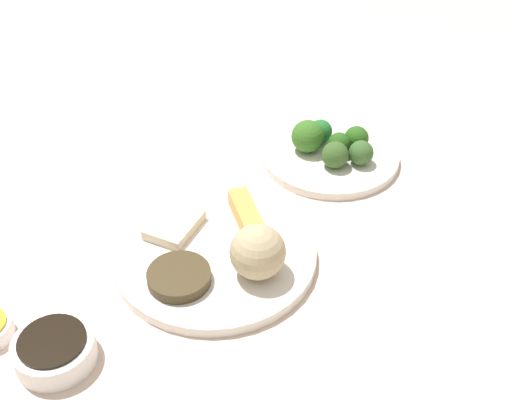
% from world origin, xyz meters
% --- Properties ---
extents(tabletop, '(2.20, 2.20, 0.02)m').
position_xyz_m(tabletop, '(0.00, 0.00, 0.01)').
color(tabletop, beige).
rests_on(tabletop, ground).
extents(main_plate, '(0.28, 0.28, 0.02)m').
position_xyz_m(main_plate, '(-0.01, 0.02, 0.03)').
color(main_plate, white).
rests_on(main_plate, tabletop).
extents(rice_scoop, '(0.07, 0.07, 0.07)m').
position_xyz_m(rice_scoop, '(0.05, -0.02, 0.07)').
color(rice_scoop, tan).
rests_on(rice_scoop, main_plate).
extents(spring_roll, '(0.06, 0.10, 0.03)m').
position_xyz_m(spring_roll, '(0.04, 0.08, 0.05)').
color(spring_roll, gold).
rests_on(spring_roll, main_plate).
extents(crab_rangoon_wonton, '(0.09, 0.10, 0.02)m').
position_xyz_m(crab_rangoon_wonton, '(-0.07, 0.06, 0.04)').
color(crab_rangoon_wonton, beige).
rests_on(crab_rangoon_wonton, main_plate).
extents(stir_fry_heap, '(0.08, 0.08, 0.02)m').
position_xyz_m(stir_fry_heap, '(-0.05, -0.04, 0.04)').
color(stir_fry_heap, '#44361F').
rests_on(stir_fry_heap, main_plate).
extents(broccoli_plate, '(0.23, 0.23, 0.01)m').
position_xyz_m(broccoli_plate, '(0.18, 0.26, 0.03)').
color(broccoli_plate, white).
rests_on(broccoli_plate, tabletop).
extents(broccoli_floret_0, '(0.05, 0.05, 0.05)m').
position_xyz_m(broccoli_floret_0, '(0.14, 0.27, 0.06)').
color(broccoli_floret_0, '#387023').
rests_on(broccoli_floret_0, broccoli_plate).
extents(broccoli_floret_1, '(0.04, 0.04, 0.04)m').
position_xyz_m(broccoli_floret_1, '(0.16, 0.29, 0.05)').
color(broccoli_floret_1, '#246C2C').
rests_on(broccoli_floret_1, broccoli_plate).
extents(broccoli_floret_2, '(0.04, 0.04, 0.04)m').
position_xyz_m(broccoli_floret_2, '(0.18, 0.22, 0.06)').
color(broccoli_floret_2, '#395C27').
rests_on(broccoli_floret_2, broccoli_plate).
extents(broccoli_floret_3, '(0.04, 0.04, 0.04)m').
position_xyz_m(broccoli_floret_3, '(0.19, 0.26, 0.05)').
color(broccoli_floret_3, '#285A1A').
rests_on(broccoli_floret_3, broccoli_plate).
extents(broccoli_floret_4, '(0.04, 0.04, 0.04)m').
position_xyz_m(broccoli_floret_4, '(0.22, 0.27, 0.05)').
color(broccoli_floret_4, '#2B5E1A').
rests_on(broccoli_floret_4, broccoli_plate).
extents(broccoli_floret_6, '(0.04, 0.04, 0.04)m').
position_xyz_m(broccoli_floret_6, '(0.22, 0.23, 0.05)').
color(broccoli_floret_6, '#3A602C').
rests_on(broccoli_floret_6, broccoli_plate).
extents(soy_sauce_bowl, '(0.10, 0.10, 0.03)m').
position_xyz_m(soy_sauce_bowl, '(-0.19, -0.15, 0.04)').
color(soy_sauce_bowl, white).
rests_on(soy_sauce_bowl, tabletop).
extents(soy_sauce_bowl_liquid, '(0.08, 0.08, 0.00)m').
position_xyz_m(soy_sauce_bowl_liquid, '(-0.19, -0.15, 0.05)').
color(soy_sauce_bowl_liquid, black).
rests_on(soy_sauce_bowl_liquid, soy_sauce_bowl).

